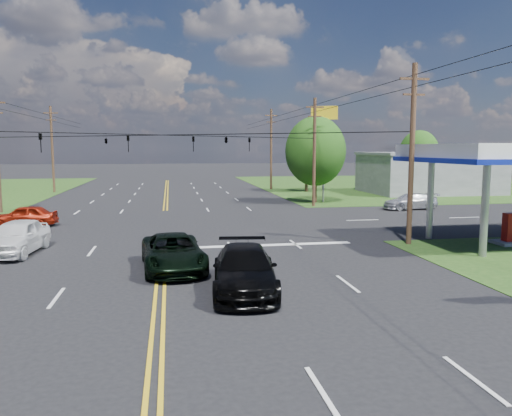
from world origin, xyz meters
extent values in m
plane|color=black|center=(0.00, 12.00, 0.00)|extent=(280.00, 280.00, 0.00)
cube|color=#1D4215|center=(35.00, 44.00, 0.00)|extent=(46.00, 48.00, 0.03)
cube|color=silver|center=(5.00, 4.00, 0.00)|extent=(10.00, 0.50, 0.02)
cube|color=slate|center=(30.00, 32.00, 2.20)|extent=(14.00, 10.00, 4.40)
cylinder|color=#A5A5AA|center=(15.00, -0.50, 2.33)|extent=(0.36, 0.36, 4.65)
cylinder|color=#A5A5AA|center=(15.00, 4.50, 2.33)|extent=(0.36, 0.36, 4.65)
cube|color=maroon|center=(18.30, 2.00, 0.95)|extent=(0.70, 0.50, 1.50)
cylinder|color=#442C1C|center=(13.00, 3.00, 4.75)|extent=(0.28, 0.28, 9.50)
cube|color=#442C1C|center=(13.00, 3.00, 8.70)|extent=(1.60, 0.12, 0.12)
cube|color=#442C1C|center=(13.00, 3.00, 7.90)|extent=(1.20, 0.10, 0.10)
cylinder|color=#442C1C|center=(13.00, 21.00, 4.75)|extent=(0.28, 0.28, 9.50)
cube|color=#442C1C|center=(13.00, 21.00, 8.70)|extent=(1.60, 0.12, 0.12)
cube|color=#442C1C|center=(13.00, 21.00, 7.90)|extent=(1.20, 0.10, 0.10)
cylinder|color=#442C1C|center=(-13.00, 40.00, 5.00)|extent=(0.28, 0.28, 10.00)
cube|color=#442C1C|center=(-13.00, 40.00, 9.20)|extent=(1.60, 0.12, 0.12)
cube|color=#442C1C|center=(-13.00, 40.00, 8.40)|extent=(1.20, 0.10, 0.10)
cylinder|color=#442C1C|center=(13.00, 40.00, 5.00)|extent=(0.28, 0.28, 10.00)
cube|color=#442C1C|center=(13.00, 40.00, 9.20)|extent=(1.60, 0.12, 0.12)
cube|color=#442C1C|center=(13.00, 40.00, 8.40)|extent=(1.20, 0.10, 0.10)
imported|color=black|center=(-6.50, 7.50, 5.42)|extent=(0.17, 0.21, 1.05)
imported|color=black|center=(-2.08, 10.56, 5.42)|extent=(0.17, 0.21, 1.05)
imported|color=black|center=(2.08, 13.44, 5.42)|extent=(0.17, 0.21, 1.05)
imported|color=black|center=(6.50, 16.50, 5.42)|extent=(0.17, 0.21, 1.05)
imported|color=black|center=(-3.90, 14.70, 5.70)|extent=(1.24, 0.26, 0.50)
imported|color=black|center=(3.90, 9.30, 5.70)|extent=(1.24, 0.26, 0.50)
cylinder|color=black|center=(13.00, 10.00, 8.90)|extent=(0.04, 100.00, 0.04)
cylinder|color=black|center=(13.00, 10.00, 8.30)|extent=(0.04, 100.00, 0.04)
cylinder|color=#442C1C|center=(14.00, 24.00, 1.65)|extent=(0.36, 0.36, 3.30)
ellipsoid|color=#174312|center=(14.00, 24.00, 4.88)|extent=(5.70, 5.70, 6.60)
cylinder|color=#442C1C|center=(16.50, 36.00, 1.43)|extent=(0.36, 0.36, 2.86)
ellipsoid|color=#174312|center=(16.50, 36.00, 4.23)|extent=(4.94, 4.94, 5.72)
cylinder|color=#442C1C|center=(34.00, 42.00, 1.54)|extent=(0.36, 0.36, 3.08)
ellipsoid|color=#174312|center=(34.00, 42.00, 4.55)|extent=(5.32, 5.32, 6.16)
imported|color=black|center=(0.50, -0.57, 0.75)|extent=(2.91, 5.56, 1.49)
imported|color=black|center=(3.00, -4.29, 0.80)|extent=(2.82, 5.71, 1.59)
imported|color=white|center=(-6.98, 4.00, 0.84)|extent=(2.45, 5.11, 1.68)
imported|color=#9A1D0B|center=(-9.08, 13.00, 0.71)|extent=(4.19, 1.78, 1.41)
imported|color=silver|center=(20.43, 17.50, 0.68)|extent=(4.87, 2.39, 1.36)
cylinder|color=#A5A5AA|center=(14.85, 24.13, 4.53)|extent=(0.20, 0.20, 9.05)
cube|color=yellow|center=(14.85, 24.13, 8.45)|extent=(2.40, 1.18, 1.24)
camera|label=1|loc=(0.43, -21.57, 5.11)|focal=35.00mm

